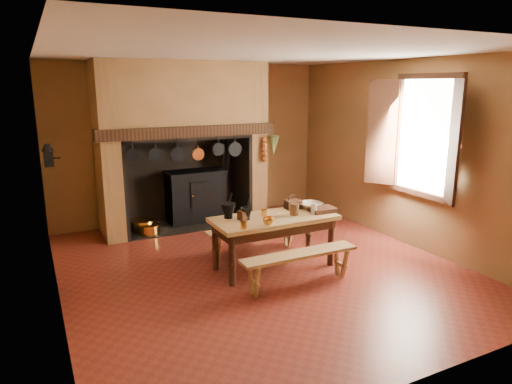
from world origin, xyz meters
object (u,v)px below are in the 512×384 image
coffee_grinder (243,214)px  wicker_basket (293,204)px  iron_range (196,195)px  mixing_bowl (310,205)px  bench_front (299,261)px  work_table (274,225)px

coffee_grinder → wicker_basket: bearing=-1.1°
iron_range → mixing_bowl: (0.89, -2.36, 0.27)m
coffee_grinder → wicker_basket: 0.88m
bench_front → wicker_basket: bearing=63.9°
mixing_bowl → coffee_grinder: bearing=-174.6°
iron_range → wicker_basket: size_ratio=7.01×
mixing_bowl → wicker_basket: wicker_basket is taller
bench_front → wicker_basket: wicker_basket is taller
mixing_bowl → iron_range: bearing=110.6°
coffee_grinder → mixing_bowl: (1.10, 0.10, -0.03)m
work_table → wicker_basket: (0.43, 0.23, 0.18)m
coffee_grinder → mixing_bowl: size_ratio=0.59×
bench_front → wicker_basket: size_ratio=6.71×
work_table → bench_front: bearing=-90.0°
wicker_basket → bench_front: bearing=-112.0°
iron_range → coffee_grinder: bearing=-94.8°
coffee_grinder → mixing_bowl: bearing=-7.4°
coffee_grinder → wicker_basket: size_ratio=0.82×
mixing_bowl → wicker_basket: 0.25m
iron_range → mixing_bowl: size_ratio=5.00×
work_table → bench_front: (-0.00, -0.65, -0.28)m
work_table → wicker_basket: 0.52m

